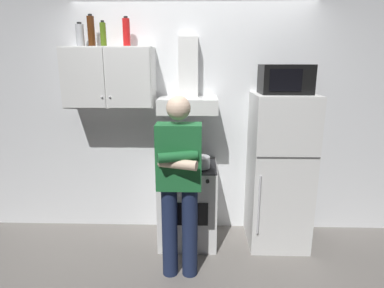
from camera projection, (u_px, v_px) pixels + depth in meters
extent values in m
plane|color=slate|center=(192.00, 252.00, 3.29)|extent=(7.00, 7.00, 0.00)
cube|color=white|center=(194.00, 113.00, 3.54)|extent=(4.80, 0.10, 2.70)
cube|color=silver|center=(110.00, 77.00, 3.25)|extent=(0.90, 0.34, 0.60)
cube|color=silver|center=(82.00, 78.00, 3.09)|extent=(0.43, 0.01, 0.58)
cube|color=silver|center=(128.00, 78.00, 3.07)|extent=(0.43, 0.01, 0.58)
sphere|color=#B2B2B7|center=(102.00, 97.00, 3.11)|extent=(0.02, 0.02, 0.02)
sphere|color=#B2B2B7|center=(110.00, 97.00, 3.11)|extent=(0.02, 0.02, 0.02)
cube|color=silver|center=(188.00, 203.00, 3.43)|extent=(0.60, 0.60, 0.85)
cube|color=black|center=(188.00, 165.00, 3.32)|extent=(0.59, 0.59, 0.01)
cube|color=black|center=(187.00, 214.00, 3.13)|extent=(0.42, 0.01, 0.24)
cylinder|color=black|center=(175.00, 168.00, 3.21)|extent=(0.16, 0.16, 0.01)
cylinder|color=black|center=(200.00, 168.00, 3.20)|extent=(0.16, 0.16, 0.01)
cylinder|color=black|center=(176.00, 161.00, 3.44)|extent=(0.16, 0.16, 0.01)
cylinder|color=black|center=(200.00, 161.00, 3.43)|extent=(0.16, 0.16, 0.01)
cylinder|color=black|center=(166.00, 181.00, 3.04)|extent=(0.04, 0.02, 0.04)
cylinder|color=black|center=(179.00, 181.00, 3.04)|extent=(0.04, 0.02, 0.04)
cylinder|color=black|center=(194.00, 181.00, 3.03)|extent=(0.04, 0.02, 0.04)
cylinder|color=black|center=(208.00, 181.00, 3.03)|extent=(0.04, 0.02, 0.04)
cube|color=white|center=(188.00, 105.00, 3.25)|extent=(0.60, 0.44, 0.15)
cube|color=white|center=(188.00, 67.00, 3.29)|extent=(0.20, 0.16, 0.60)
cube|color=silver|center=(279.00, 171.00, 3.31)|extent=(0.60, 0.60, 1.60)
cube|color=#4C4C4C|center=(288.00, 158.00, 2.96)|extent=(0.59, 0.01, 0.01)
cylinder|color=silver|center=(259.00, 205.00, 3.07)|extent=(0.02, 0.02, 0.60)
cube|color=black|center=(285.00, 79.00, 3.10)|extent=(0.48, 0.36, 0.28)
cube|color=black|center=(286.00, 80.00, 2.92)|extent=(0.30, 0.01, 0.20)
cylinder|color=#192342|center=(170.00, 232.00, 2.85)|extent=(0.14, 0.14, 0.85)
cylinder|color=#192342|center=(190.00, 232.00, 2.85)|extent=(0.14, 0.14, 0.85)
cube|color=#1E6633|center=(179.00, 156.00, 2.68)|extent=(0.38, 0.20, 0.56)
cylinder|color=#1E6633|center=(178.00, 157.00, 2.53)|extent=(0.33, 0.17, 0.08)
cylinder|color=beige|center=(178.00, 164.00, 2.55)|extent=(0.33, 0.17, 0.08)
sphere|color=beige|center=(178.00, 108.00, 2.58)|extent=(0.20, 0.20, 0.20)
cylinder|color=#B7BABF|center=(200.00, 162.00, 3.19)|extent=(0.19, 0.19, 0.11)
cylinder|color=black|center=(188.00, 158.00, 3.18)|extent=(0.05, 0.01, 0.01)
cylinder|color=black|center=(213.00, 158.00, 3.17)|extent=(0.05, 0.01, 0.01)
cylinder|color=#B2B5BA|center=(80.00, 36.00, 3.19)|extent=(0.08, 0.08, 0.22)
cylinder|color=black|center=(79.00, 23.00, 3.16)|extent=(0.04, 0.04, 0.02)
cylinder|color=red|center=(126.00, 33.00, 3.18)|extent=(0.07, 0.07, 0.27)
cylinder|color=black|center=(126.00, 17.00, 3.14)|extent=(0.04, 0.04, 0.02)
cylinder|color=#47230F|center=(91.00, 32.00, 3.18)|extent=(0.07, 0.07, 0.29)
cylinder|color=black|center=(90.00, 15.00, 3.14)|extent=(0.04, 0.04, 0.02)
cylinder|color=#4C6B19|center=(103.00, 35.00, 3.13)|extent=(0.06, 0.06, 0.23)
cylinder|color=black|center=(102.00, 22.00, 3.10)|extent=(0.03, 0.03, 0.02)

